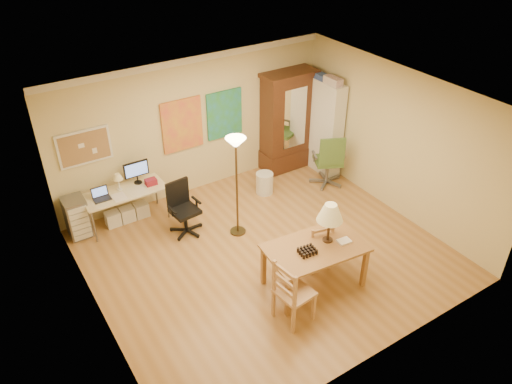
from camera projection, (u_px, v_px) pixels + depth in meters
floor at (267, 254)px, 8.36m from camera, size 5.50×5.50×0.00m
crown_molding at (190, 60)px, 8.66m from camera, size 5.50×0.08×0.12m
corkboard at (84, 147)px, 8.36m from camera, size 0.90×0.04×0.62m
art_panel_left at (182, 125)px, 9.21m from camera, size 0.80×0.04×1.00m
art_panel_right at (225, 114)px, 9.61m from camera, size 0.75×0.04×0.95m
dining_table at (321, 237)px, 7.32m from camera, size 1.55×1.02×1.39m
ladder_chair_back at (317, 246)px, 7.89m from camera, size 0.47×0.46×0.86m
ladder_chair_left at (292, 294)px, 6.89m from camera, size 0.51×0.53×1.03m
torchiere_lamp at (236, 158)px, 8.05m from camera, size 0.34×0.34×1.86m
computer_desk at (127, 202)px, 8.95m from camera, size 1.44×0.63×1.09m
office_chair_black at (185, 219)px, 8.75m from camera, size 0.60×0.60×0.97m
office_chair_green at (328, 171)px, 10.06m from camera, size 0.69×0.69×1.13m
drawer_cart at (77, 217)px, 8.61m from camera, size 0.36×0.44×0.73m
armoire at (287, 127)px, 10.35m from camera, size 1.15×0.54×2.11m
bookshelf at (326, 128)px, 10.16m from camera, size 0.30×0.79×1.97m
wastebin at (265, 183)px, 9.84m from camera, size 0.35×0.35×0.43m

